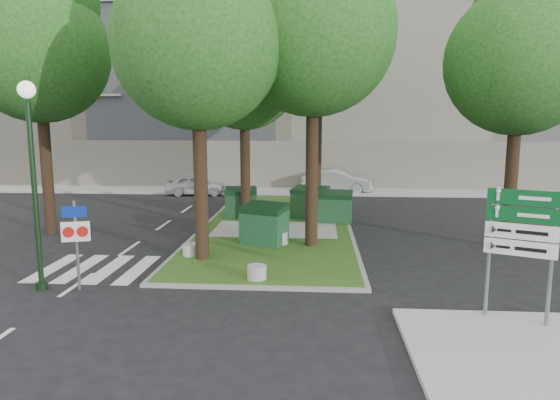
# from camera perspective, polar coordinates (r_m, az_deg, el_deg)

# --- Properties ---
(ground) EXTENTS (120.00, 120.00, 0.00)m
(ground) POSITION_cam_1_polar(r_m,az_deg,el_deg) (13.90, -5.02, -10.02)
(ground) COLOR black
(ground) RESTS_ON ground
(median_island) EXTENTS (6.00, 16.00, 0.12)m
(median_island) POSITION_cam_1_polar(r_m,az_deg,el_deg) (21.50, -0.33, -2.94)
(median_island) COLOR #214413
(median_island) RESTS_ON ground
(median_kerb) EXTENTS (6.30, 16.30, 0.10)m
(median_kerb) POSITION_cam_1_polar(r_m,az_deg,el_deg) (21.50, -0.33, -2.96)
(median_kerb) COLOR gray
(median_kerb) RESTS_ON ground
(sidewalk_corner) EXTENTS (5.00, 4.00, 0.12)m
(sidewalk_corner) POSITION_cam_1_polar(r_m,az_deg,el_deg) (11.35, 27.38, -15.25)
(sidewalk_corner) COLOR #999993
(sidewalk_corner) RESTS_ON ground
(building_sidewalk) EXTENTS (42.00, 3.00, 0.12)m
(building_sidewalk) POSITION_cam_1_polar(r_m,az_deg,el_deg) (31.85, 0.23, 1.01)
(building_sidewalk) COLOR #999993
(building_sidewalk) RESTS_ON ground
(zebra_crossing) EXTENTS (5.00, 3.00, 0.01)m
(zebra_crossing) POSITION_cam_1_polar(r_m,az_deg,el_deg) (16.26, -17.44, -7.54)
(zebra_crossing) COLOR silver
(zebra_crossing) RESTS_ON ground
(apartment_building) EXTENTS (41.00, 12.00, 16.00)m
(apartment_building) POSITION_cam_1_polar(r_m,az_deg,el_deg) (39.18, 1.01, 14.16)
(apartment_building) COLOR #BFAA8F
(apartment_building) RESTS_ON ground
(tree_median_near_left) EXTENTS (5.20, 5.20, 10.53)m
(tree_median_near_left) POSITION_cam_1_polar(r_m,az_deg,el_deg) (16.16, -9.11, 18.87)
(tree_median_near_left) COLOR black
(tree_median_near_left) RESTS_ON ground
(tree_median_near_right) EXTENTS (5.60, 5.60, 11.46)m
(tree_median_near_right) POSITION_cam_1_polar(r_m,az_deg,el_deg) (17.86, 4.15, 20.19)
(tree_median_near_right) COLOR black
(tree_median_near_right) RESTS_ON ground
(tree_median_mid) EXTENTS (4.80, 4.80, 9.99)m
(tree_median_mid) POSITION_cam_1_polar(r_m,az_deg,el_deg) (22.37, -3.87, 15.33)
(tree_median_mid) COLOR black
(tree_median_mid) RESTS_ON ground
(tree_median_far) EXTENTS (5.80, 5.80, 11.93)m
(tree_median_far) POSITION_cam_1_polar(r_m,az_deg,el_deg) (25.31, 4.64, 17.65)
(tree_median_far) COLOR black
(tree_median_far) RESTS_ON ground
(tree_street_left) EXTENTS (5.40, 5.40, 11.00)m
(tree_street_left) POSITION_cam_1_polar(r_m,az_deg,el_deg) (21.97, -25.73, 16.36)
(tree_street_left) COLOR black
(tree_street_left) RESTS_ON ground
(tree_street_right) EXTENTS (5.00, 5.00, 10.06)m
(tree_street_right) POSITION_cam_1_polar(r_m,az_deg,el_deg) (19.47, 26.00, 15.40)
(tree_street_right) COLOR black
(tree_street_right) RESTS_ON ground
(dumpster_a) EXTENTS (1.60, 1.22, 1.37)m
(dumpster_a) POSITION_cam_1_polar(r_m,az_deg,el_deg) (23.17, -4.48, -0.28)
(dumpster_a) COLOR black
(dumpster_a) RESTS_ON median_island
(dumpster_b) EXTENTS (1.88, 1.61, 1.47)m
(dumpster_b) POSITION_cam_1_polar(r_m,az_deg,el_deg) (18.09, -1.82, -2.76)
(dumpster_b) COLOR #123F22
(dumpster_b) RESTS_ON median_island
(dumpster_c) EXTENTS (1.86, 1.59, 1.46)m
(dumpster_c) POSITION_cam_1_polar(r_m,az_deg,el_deg) (22.77, 3.45, -0.32)
(dumpster_c) COLOR black
(dumpster_c) RESTS_ON median_island
(dumpster_d) EXTENTS (1.60, 1.21, 1.39)m
(dumpster_d) POSITION_cam_1_polar(r_m,az_deg,el_deg) (22.00, 6.31, -0.79)
(dumpster_d) COLOR #123C1D
(dumpster_d) RESTS_ON median_island
(bollard_left) EXTENTS (0.53, 0.53, 0.38)m
(bollard_left) POSITION_cam_1_polar(r_m,az_deg,el_deg) (16.85, -10.16, -5.60)
(bollard_left) COLOR #AFB0AA
(bollard_left) RESTS_ON median_island
(bollard_right) EXTENTS (0.54, 0.54, 0.39)m
(bollard_right) POSITION_cam_1_polar(r_m,az_deg,el_deg) (14.21, -2.66, -8.24)
(bollard_right) COLOR #A1A09C
(bollard_right) RESTS_ON median_island
(bollard_mid) EXTENTS (0.62, 0.62, 0.44)m
(bollard_mid) POSITION_cam_1_polar(r_m,az_deg,el_deg) (18.09, -0.11, -4.34)
(bollard_mid) COLOR #989793
(bollard_mid) RESTS_ON median_island
(litter_bin) EXTENTS (0.41, 0.41, 0.72)m
(litter_bin) POSITION_cam_1_polar(r_m,az_deg,el_deg) (26.43, 6.38, 0.20)
(litter_bin) COLOR yellow
(litter_bin) RESTS_ON median_island
(street_lamp) EXTENTS (0.44, 0.44, 5.54)m
(street_lamp) POSITION_cam_1_polar(r_m,az_deg,el_deg) (14.57, -26.47, 3.97)
(street_lamp) COLOR black
(street_lamp) RESTS_ON ground
(traffic_sign_pole) EXTENTS (0.71, 0.24, 2.44)m
(traffic_sign_pole) POSITION_cam_1_polar(r_m,az_deg,el_deg) (14.40, -22.29, -3.52)
(traffic_sign_pole) COLOR slate
(traffic_sign_pole) RESTS_ON ground
(directional_sign) EXTENTS (1.37, 0.64, 2.95)m
(directional_sign) POSITION_cam_1_polar(r_m,az_deg,el_deg) (12.10, 25.85, -3.58)
(directional_sign) COLOR slate
(directional_sign) RESTS_ON sidewalk_corner
(car_white) EXTENTS (3.79, 1.80, 1.25)m
(car_white) POSITION_cam_1_polar(r_m,az_deg,el_deg) (31.01, -9.58, 1.72)
(car_white) COLOR silver
(car_white) RESTS_ON ground
(car_silver) EXTENTS (4.57, 2.11, 1.45)m
(car_silver) POSITION_cam_1_polar(r_m,az_deg,el_deg) (31.84, 6.55, 2.15)
(car_silver) COLOR #A4A5AC
(car_silver) RESTS_ON ground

